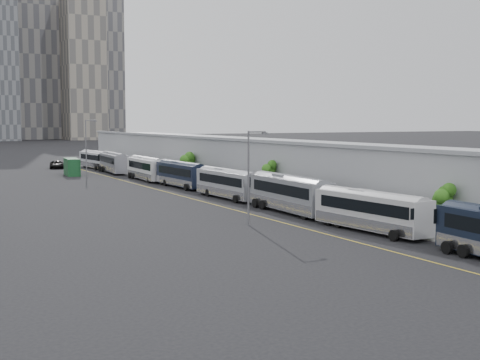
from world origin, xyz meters
TOP-DOWN VIEW (x-y plane):
  - sidewalk at (9.00, 55.00)m, footprint 10.00×170.00m
  - lane_line at (-1.50, 55.00)m, footprint 0.12×160.00m
  - depot at (12.99, 55.00)m, footprint 12.45×160.40m
  - bus_2 at (2.57, 33.43)m, footprint 3.50×12.41m
  - bus_3 at (2.71, 46.95)m, footprint 3.25×13.50m
  - bus_4 at (2.52, 61.11)m, footprint 2.93×12.56m
  - bus_5 at (2.66, 76.25)m, footprint 2.93×12.69m
  - bus_6 at (2.04, 89.27)m, footprint 2.95×12.85m
  - bus_7 at (1.66, 105.81)m, footprint 3.48×12.96m
  - bus_8 at (1.69, 118.13)m, footprint 3.49×12.25m
  - tree_1 at (5.95, 28.45)m, footprint 1.70×1.70m
  - tree_2 at (6.01, 57.15)m, footprint 1.58×1.58m
  - tree_3 at (5.72, 81.45)m, footprint 2.15×2.15m
  - street_lamp_near at (-4.93, 41.55)m, footprint 2.04×0.22m
  - street_lamp_far at (-4.95, 99.06)m, footprint 2.04×0.22m
  - shipping_container at (-6.34, 104.23)m, footprint 2.80×6.50m
  - suv at (-5.10, 122.21)m, footprint 3.77×6.13m

SIDE VIEW (x-z plane):
  - lane_line at x=-1.50m, z-range 0.00..0.02m
  - sidewalk at x=9.00m, z-range 0.00..0.12m
  - suv at x=-5.10m, z-range 0.00..1.59m
  - shipping_container at x=-6.34m, z-range 0.00..2.97m
  - bus_8 at x=1.69m, z-range -0.28..3.26m
  - bus_2 at x=2.57m, z-range -0.28..3.30m
  - bus_4 at x=2.52m, z-range -0.29..3.36m
  - bus_5 at x=2.66m, z-range -0.29..3.40m
  - bus_6 at x=2.04m, z-range -0.29..3.44m
  - bus_7 at x=1.66m, z-range -0.29..3.45m
  - bus_3 at x=2.71m, z-range -0.30..3.61m
  - tree_1 at x=5.95m, z-range 1.22..5.44m
  - depot at x=12.99m, z-range -0.09..7.11m
  - tree_3 at x=5.72m, z-range 1.21..5.83m
  - tree_2 at x=6.01m, z-range 1.40..5.90m
  - street_lamp_near at x=-4.93m, z-range 0.69..9.40m
  - street_lamp_far at x=-4.95m, z-range 0.70..10.38m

